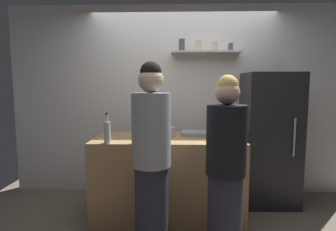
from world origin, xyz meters
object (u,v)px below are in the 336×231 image
wine_bottle_pale_glass (107,132)px  person_grey_hoodie (151,161)px  wine_bottle_green_glass (225,125)px  baking_pan (196,134)px  water_bottle_plastic (140,133)px  person_blonde (226,171)px  refrigerator (269,139)px  wine_bottle_dark_glass (229,129)px  utensil_holder (170,131)px

wine_bottle_pale_glass → person_grey_hoodie: bearing=-37.9°
wine_bottle_green_glass → person_grey_hoodie: size_ratio=0.21×
baking_pan → water_bottle_plastic: (-0.61, -0.43, 0.08)m
person_blonde → wine_bottle_green_glass: bearing=137.0°
refrigerator → wine_bottle_green_glass: refrigerator is taller
wine_bottle_dark_glass → person_grey_hoodie: size_ratio=0.19×
refrigerator → person_blonde: size_ratio=1.04×
wine_bottle_pale_glass → wine_bottle_green_glass: (1.28, 0.44, 0.01)m
wine_bottle_dark_glass → utensil_holder: bearing=159.9°
person_grey_hoodie → wine_bottle_pale_glass: bearing=-36.7°
baking_pan → wine_bottle_pale_glass: 1.05m
refrigerator → water_bottle_plastic: size_ratio=7.03×
wine_bottle_green_glass → water_bottle_plastic: size_ratio=1.49×
wine_bottle_dark_glass → wine_bottle_green_glass: wine_bottle_green_glass is taller
baking_pan → person_blonde: 0.91m
refrigerator → baking_pan: size_ratio=4.91×
utensil_holder → wine_bottle_dark_glass: size_ratio=0.67×
wine_bottle_pale_glass → water_bottle_plastic: 0.33m
wine_bottle_green_glass → water_bottle_plastic: 1.04m
refrigerator → wine_bottle_dark_glass: 0.85m
person_blonde → wine_bottle_dark_glass: bearing=133.3°
refrigerator → person_blonde: (-0.76, -1.14, -0.05)m
wine_bottle_pale_glass → wine_bottle_green_glass: wine_bottle_green_glass is taller
refrigerator → wine_bottle_dark_glass: (-0.62, -0.55, 0.21)m
wine_bottle_pale_glass → water_bottle_plastic: size_ratio=1.32×
utensil_holder → wine_bottle_green_glass: (0.65, 0.04, 0.08)m
refrigerator → wine_bottle_pale_glass: 2.03m
baking_pan → person_grey_hoodie: person_grey_hoodie is taller
refrigerator → person_grey_hoodie: (-1.40, -1.09, 0.02)m
baking_pan → wine_bottle_pale_glass: (-0.94, -0.44, 0.09)m
utensil_holder → person_blonde: person_blonde is taller
refrigerator → wine_bottle_green_glass: 0.70m
wine_bottle_pale_glass → water_bottle_plastic: wine_bottle_pale_glass is taller
wine_bottle_dark_glass → wine_bottle_green_glass: bearing=88.4°
water_bottle_plastic → person_grey_hoodie: size_ratio=0.14×
person_blonde → refrigerator: bearing=113.1°
person_blonde → baking_pan: bearing=158.7°
baking_pan → utensil_holder: utensil_holder is taller
person_grey_hoodie → wine_bottle_green_glass: bearing=-132.9°
refrigerator → person_grey_hoodie: person_grey_hoodie is taller
wine_bottle_green_glass → person_grey_hoodie: bearing=-134.1°
baking_pan → water_bottle_plastic: water_bottle_plastic is taller
water_bottle_plastic → person_grey_hoodie: (0.15, -0.39, -0.18)m
water_bottle_plastic → person_blonde: person_blonde is taller
wine_bottle_dark_glass → wine_bottle_green_glass: size_ratio=0.93×
wine_bottle_green_glass → water_bottle_plastic: (-0.95, -0.43, -0.03)m
wine_bottle_dark_glass → water_bottle_plastic: 0.95m
wine_bottle_pale_glass → utensil_holder: bearing=32.2°
wine_bottle_green_glass → person_blonde: (-0.15, -0.87, -0.27)m
wine_bottle_green_glass → water_bottle_plastic: wine_bottle_green_glass is taller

